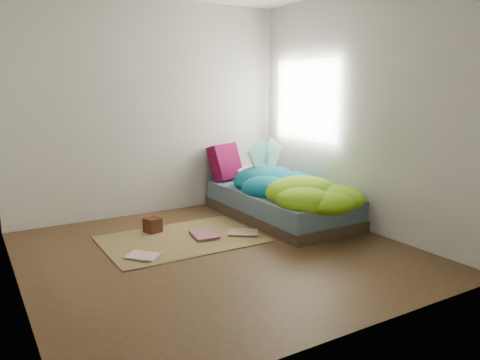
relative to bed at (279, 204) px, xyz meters
name	(u,v)px	position (x,y,z in m)	size (l,w,h in m)	color
ground	(220,253)	(-1.22, -0.72, -0.17)	(3.50, 3.50, 0.00)	#412D19
room_walls	(219,80)	(-1.21, -0.71, 1.46)	(3.54, 3.54, 2.62)	silver
bed	(279,204)	(0.00, 0.00, 0.00)	(1.00, 2.00, 0.34)	#362B1D
duvet	(291,179)	(0.00, -0.22, 0.34)	(0.96, 1.84, 0.34)	#08577B
rug	(182,239)	(-1.37, -0.17, -0.16)	(1.60, 1.10, 0.01)	brown
pillow_floral	(257,173)	(0.19, 0.80, 0.24)	(0.58, 0.36, 0.13)	white
pillow_magenta	(226,162)	(-0.24, 0.91, 0.41)	(0.48, 0.15, 0.48)	#440429
open_book	(266,147)	(0.03, 0.34, 0.66)	(0.50, 0.11, 0.30)	#2A8132
wooden_box	(153,225)	(-1.55, 0.20, -0.08)	(0.16, 0.16, 0.16)	#38170C
floor_book_a	(137,260)	(-1.98, -0.55, -0.15)	(0.21, 0.29, 0.02)	white
floor_book_b	(193,237)	(-1.26, -0.22, -0.14)	(0.24, 0.33, 0.03)	#B76984
floor_book_c	(243,236)	(-0.80, -0.46, -0.14)	(0.23, 0.32, 0.02)	tan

